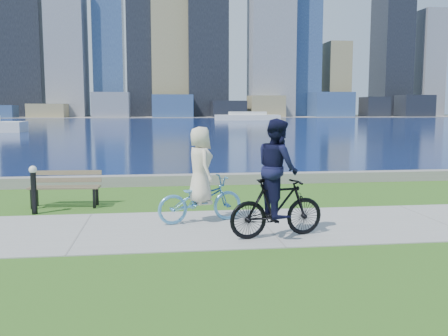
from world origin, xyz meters
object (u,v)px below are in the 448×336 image
(cyclist_man, at_px, (277,188))
(bollard_lamp, at_px, (34,186))
(cyclist_woman, at_px, (200,187))
(park_bench, at_px, (66,185))

(cyclist_man, bearing_deg, bollard_lamp, 50.78)
(bollard_lamp, height_order, cyclist_man, cyclist_man)
(bollard_lamp, distance_m, cyclist_woman, 4.25)
(bollard_lamp, bearing_deg, park_bench, 55.93)
(park_bench, bearing_deg, cyclist_man, -35.19)
(park_bench, xyz_separation_m, bollard_lamp, (-0.60, -0.89, 0.11))
(park_bench, bearing_deg, cyclist_woman, -31.06)
(cyclist_woman, distance_m, cyclist_man, 2.09)
(park_bench, height_order, cyclist_woman, cyclist_woman)
(bollard_lamp, relative_size, cyclist_woman, 0.55)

